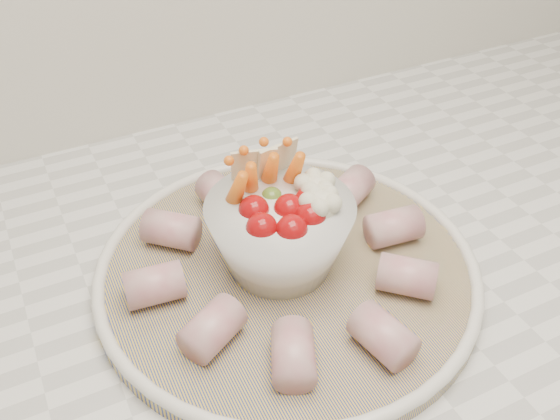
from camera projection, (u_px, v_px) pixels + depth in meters
name	position (u px, v px, depth m)	size (l,w,h in m)	color
serving_platter	(287.00, 269.00, 0.59)	(0.36, 0.36, 0.02)	navy
veggie_bowl	(281.00, 230.00, 0.57)	(0.14, 0.14, 0.11)	white
cured_meat_rolls	(287.00, 253.00, 0.58)	(0.29, 0.29, 0.03)	#AB4E5D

